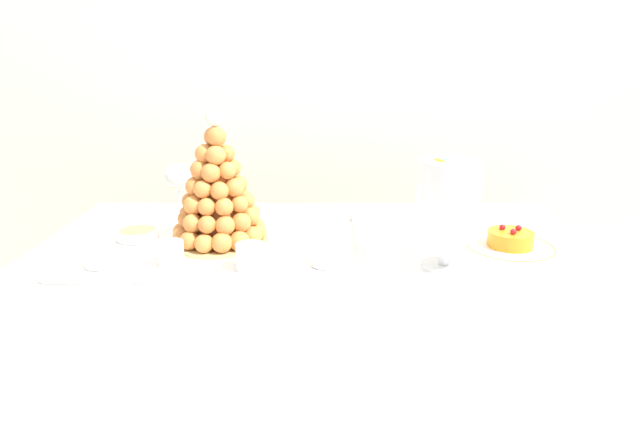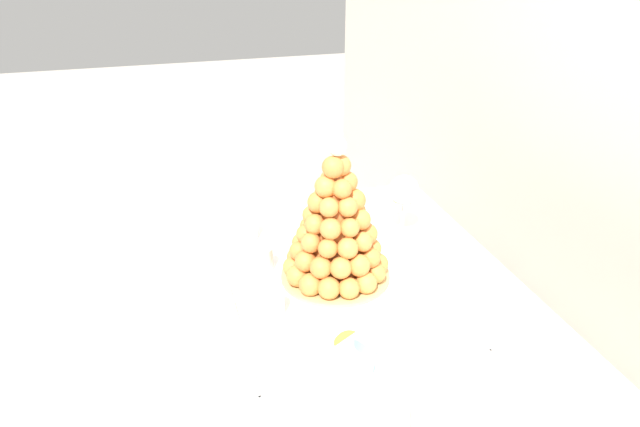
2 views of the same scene
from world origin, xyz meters
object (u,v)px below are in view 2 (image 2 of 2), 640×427
dessert_cup_centre (268,304)px  creme_brulee_ramekin (320,227)px  serving_tray (325,281)px  croquembouche (336,227)px  macaron_goblet (358,401)px  dessert_cup_mid_right (298,351)px  dessert_cup_left (246,227)px  dessert_cup_mid_left (261,259)px  wine_glass (404,193)px

dessert_cup_centre → creme_brulee_ramekin: size_ratio=0.65×
serving_tray → creme_brulee_ramekin: creme_brulee_ramekin is taller
croquembouche → macaron_goblet: size_ratio=1.26×
croquembouche → creme_brulee_ramekin: (-0.21, 0.03, -0.11)m
dessert_cup_centre → creme_brulee_ramekin: dessert_cup_centre is taller
dessert_cup_centre → creme_brulee_ramekin: (-0.30, 0.19, -0.01)m
croquembouche → dessert_cup_mid_right: 0.30m
serving_tray → dessert_cup_left: bearing=-152.1°
croquembouche → dessert_cup_mid_left: bearing=-118.4°
creme_brulee_ramekin → macaron_goblet: macaron_goblet is taller
dessert_cup_mid_left → dessert_cup_centre: size_ratio=0.86×
dessert_cup_mid_left → creme_brulee_ramekin: 0.21m
dessert_cup_left → wine_glass: 0.38m
dessert_cup_mid_right → macaron_goblet: 0.28m
serving_tray → dessert_cup_left: dessert_cup_left is taller
serving_tray → wine_glass: 0.30m
dessert_cup_mid_right → wine_glass: wine_glass is taller
macaron_goblet → wine_glass: (-0.65, 0.34, -0.04)m
dessert_cup_left → macaron_goblet: 0.74m
dessert_cup_mid_left → wine_glass: wine_glass is taller
wine_glass → serving_tray: bearing=-57.0°
dessert_cup_centre → macaron_goblet: 0.42m
dessert_cup_mid_right → macaron_goblet: bearing=3.0°
croquembouche → dessert_cup_centre: size_ratio=5.05×
serving_tray → dessert_cup_left: size_ratio=11.32×
dessert_cup_mid_left → macaron_goblet: (0.57, 0.01, 0.12)m
serving_tray → creme_brulee_ramekin: bearing=166.4°
croquembouche → dessert_cup_left: size_ratio=5.48×
croquembouche → wine_glass: (-0.15, 0.21, -0.01)m
serving_tray → macaron_goblet: 0.52m
dessert_cup_left → creme_brulee_ramekin: size_ratio=0.60×
wine_glass → macaron_goblet: bearing=-27.9°
dessert_cup_left → macaron_goblet: (0.73, 0.02, 0.12)m
dessert_cup_mid_left → dessert_cup_centre: dessert_cup_centre is taller
dessert_cup_left → dessert_cup_mid_left: bearing=2.0°
creme_brulee_ramekin → dessert_cup_centre: bearing=-32.6°
dessert_cup_mid_right → dessert_cup_mid_left: bearing=179.9°
dessert_cup_left → croquembouche: bearing=32.8°
croquembouche → dessert_cup_centre: 0.21m
croquembouche → dessert_cup_centre: bearing=-60.3°
dessert_cup_mid_right → serving_tray: bearing=153.3°
serving_tray → croquembouche: (-0.01, 0.02, 0.12)m
croquembouche → macaron_goblet: croquembouche is taller
dessert_cup_mid_right → creme_brulee_ramekin: dessert_cup_mid_right is taller
dessert_cup_mid_left → wine_glass: (-0.07, 0.36, 0.08)m
dessert_cup_centre → dessert_cup_mid_right: bearing=7.4°
dessert_cup_mid_left → creme_brulee_ramekin: bearing=127.0°
dessert_cup_centre → macaron_goblet: size_ratio=0.25×
dessert_cup_mid_left → dessert_cup_centre: bearing=-6.7°
creme_brulee_ramekin → macaron_goblet: size_ratio=0.39×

